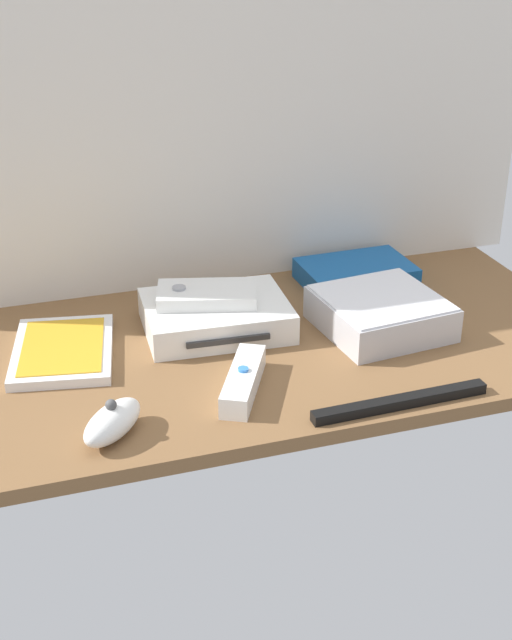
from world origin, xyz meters
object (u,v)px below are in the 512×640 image
at_px(network_router, 356,273).
at_px(remote_nunchuk, 112,422).
at_px(sensor_bar, 400,402).
at_px(mini_computer, 380,313).
at_px(remote_wand, 243,381).
at_px(remote_classic_pad, 206,295).
at_px(game_console, 216,316).
at_px(game_case, 63,350).

bearing_deg(network_router, remote_nunchuk, -145.92).
xyz_separation_m(remote_nunchuk, sensor_bar, (0.36, -0.05, -0.01)).
xyz_separation_m(mini_computer, sensor_bar, (-0.07, -0.21, -0.02)).
bearing_deg(remote_wand, remote_classic_pad, 116.59).
height_order(game_console, sensor_bar, game_console).
height_order(network_router, remote_wand, same).
xyz_separation_m(network_router, remote_wand, (-0.28, -0.27, -0.00)).
xyz_separation_m(remote_nunchuk, remote_classic_pad, (0.18, 0.24, 0.03)).
bearing_deg(remote_classic_pad, remote_nunchuk, -111.57).
distance_m(mini_computer, game_case, 0.46).
bearing_deg(remote_wand, mini_computer, 50.92).
bearing_deg(game_case, network_router, 22.18).
relative_size(game_case, remote_classic_pad, 1.32).
xyz_separation_m(network_router, remote_nunchuk, (-0.46, -0.33, 0.00)).
bearing_deg(game_case, game_console, 13.21).
bearing_deg(network_router, sensor_bar, -106.72).
relative_size(game_console, remote_wand, 1.48).
height_order(network_router, remote_classic_pad, remote_classic_pad).
relative_size(mini_computer, sensor_bar, 0.78).
relative_size(game_console, mini_computer, 1.17).
bearing_deg(game_console, remote_nunchuk, -126.16).
bearing_deg(mini_computer, game_console, 162.37).
bearing_deg(network_router, game_case, -169.44).
height_order(game_console, remote_wand, game_console).
xyz_separation_m(game_console, game_case, (-0.23, -0.01, -0.01)).
relative_size(remote_nunchuk, remote_classic_pad, 0.64).
height_order(game_console, game_case, game_console).
relative_size(mini_computer, remote_classic_pad, 1.17).
distance_m(mini_computer, remote_nunchuk, 0.45).
xyz_separation_m(game_case, remote_wand, (0.21, -0.17, 0.01)).
height_order(remote_wand, remote_classic_pad, remote_classic_pad).
distance_m(game_console, mini_computer, 0.24).
xyz_separation_m(game_case, sensor_bar, (0.39, -0.27, -0.00)).
distance_m(game_console, remote_nunchuk, 0.30).
relative_size(remote_wand, remote_classic_pad, 0.93).
distance_m(game_console, game_case, 0.23).
xyz_separation_m(mini_computer, game_case, (-0.46, 0.06, -0.02)).
bearing_deg(game_case, remote_wand, -28.37).
bearing_deg(sensor_bar, remote_classic_pad, 119.94).
height_order(game_console, mini_computer, mini_computer).
bearing_deg(mini_computer, network_router, 78.49).
bearing_deg(network_router, remote_wand, -136.97).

